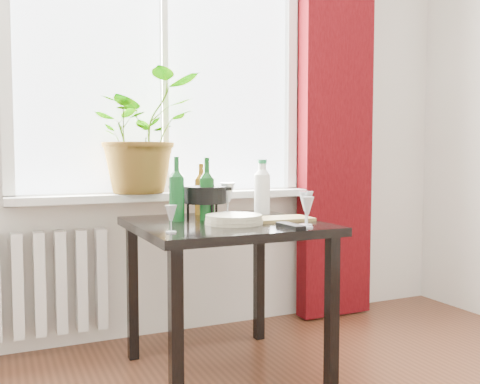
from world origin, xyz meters
name	(u,v)px	position (x,y,z in m)	size (l,w,h in m)	color
window	(163,60)	(0.00, 2.22, 1.60)	(1.72, 0.08, 1.62)	white
windowsill	(168,196)	(0.00, 2.15, 0.82)	(1.72, 0.20, 0.04)	silver
curtain	(336,118)	(1.12, 2.12, 1.30)	(0.50, 0.12, 2.56)	#3C0509
radiator	(29,285)	(-0.75, 2.18, 0.38)	(0.80, 0.10, 0.55)	white
table	(225,241)	(0.10, 1.55, 0.65)	(0.85, 0.85, 0.74)	black
potted_plant	(141,133)	(-0.15, 2.15, 1.18)	(0.60, 0.52, 0.67)	#31661B
wine_bottle_left	(177,188)	(-0.10, 1.68, 0.90)	(0.07, 0.07, 0.31)	#0D481A
wine_bottle_right	(207,189)	(0.05, 1.65, 0.89)	(0.07, 0.07, 0.31)	#0C4013
bottle_amber	(201,188)	(0.10, 1.89, 0.88)	(0.07, 0.07, 0.28)	brown
cleaning_bottle	(262,186)	(0.41, 1.78, 0.89)	(0.09, 0.09, 0.30)	white
wineglass_front_right	(306,208)	(0.38, 1.27, 0.82)	(0.07, 0.07, 0.16)	silver
wineglass_far_right	(307,212)	(0.34, 1.20, 0.81)	(0.06, 0.06, 0.14)	silver
wineglass_back_center	(228,199)	(0.19, 1.74, 0.83)	(0.08, 0.08, 0.18)	silver
wineglass_back_left	(175,201)	(-0.06, 1.85, 0.82)	(0.07, 0.07, 0.16)	#B5BDC3
wineglass_front_left	(171,219)	(-0.24, 1.31, 0.80)	(0.05, 0.05, 0.11)	#B0B6BE
plate_stack	(234,219)	(0.10, 1.45, 0.76)	(0.27, 0.27, 0.04)	beige
fondue_pot	(205,203)	(0.06, 1.70, 0.82)	(0.24, 0.21, 0.16)	black
tv_remote	(291,226)	(0.27, 1.23, 0.75)	(0.05, 0.18, 0.02)	black
cutting_board	(281,219)	(0.37, 1.48, 0.75)	(0.28, 0.18, 0.02)	olive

